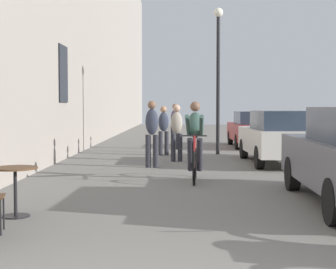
{
  "coord_description": "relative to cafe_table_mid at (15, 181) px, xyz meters",
  "views": [
    {
      "loc": [
        0.19,
        -3.3,
        1.58
      ],
      "look_at": [
        -0.02,
        10.42,
        0.86
      ],
      "focal_mm": 55.01,
      "sensor_mm": 36.0,
      "label": 1
    }
  ],
  "objects": [
    {
      "name": "cafe_table_mid",
      "position": [
        0.0,
        0.0,
        0.0
      ],
      "size": [
        0.64,
        0.64,
        0.72
      ],
      "color": "black",
      "rests_on": "ground_plane"
    },
    {
      "name": "parked_car_second",
      "position": [
        5.23,
        7.09,
        0.25
      ],
      "size": [
        1.82,
        4.21,
        1.49
      ],
      "color": "beige",
      "rests_on": "ground_plane"
    },
    {
      "name": "street_lamp",
      "position": [
        3.73,
        10.02,
        2.59
      ],
      "size": [
        0.32,
        0.32,
        4.9
      ],
      "color": "black",
      "rests_on": "ground_plane"
    },
    {
      "name": "pedestrian_near",
      "position": [
        1.68,
        6.12,
        0.47
      ],
      "size": [
        0.36,
        0.27,
        1.76
      ],
      "color": "#26262D",
      "rests_on": "ground_plane"
    },
    {
      "name": "cyclist_on_bicycle",
      "position": [
        2.73,
        3.78,
        0.29
      ],
      "size": [
        0.52,
        1.76,
        1.74
      ],
      "color": "black",
      "rests_on": "ground_plane"
    },
    {
      "name": "pedestrian_far",
      "position": [
        1.91,
        9.61,
        0.4
      ],
      "size": [
        0.37,
        0.29,
        1.63
      ],
      "color": "#26262D",
      "rests_on": "ground_plane"
    },
    {
      "name": "pedestrian_mid",
      "position": [
        2.34,
        7.67,
        0.42
      ],
      "size": [
        0.35,
        0.26,
        1.66
      ],
      "color": "#26262D",
      "rests_on": "ground_plane"
    },
    {
      "name": "parked_car_third",
      "position": [
        5.38,
        13.09,
        0.22
      ],
      "size": [
        1.7,
        4.01,
        1.42
      ],
      "color": "maroon",
      "rests_on": "ground_plane"
    },
    {
      "name": "pedestrian_furthest",
      "position": [
        2.29,
        12.06,
        0.45
      ],
      "size": [
        0.38,
        0.3,
        1.72
      ],
      "color": "#26262D",
      "rests_on": "ground_plane"
    }
  ]
}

